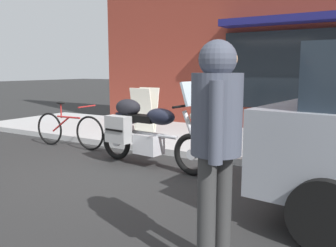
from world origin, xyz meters
TOP-DOWN VIEW (x-y plane):
  - ground_plane at (0.00, 0.00)m, footprint 80.00×80.00m
  - touring_motorcycle at (0.01, 0.36)m, footprint 2.22×0.63m
  - parked_bicycle at (-2.10, 0.72)m, footprint 1.75×0.48m
  - pedestrian_walking at (2.28, -1.92)m, footprint 0.50×0.52m
  - sandwich_board_sign at (-1.45, 2.48)m, footprint 0.55×0.43m

SIDE VIEW (x-z plane):
  - ground_plane at x=0.00m, z-range 0.00..0.00m
  - parked_bicycle at x=-2.10m, z-range -0.09..0.84m
  - touring_motorcycle at x=0.01m, z-range -0.09..1.30m
  - sandwich_board_sign at x=-1.45m, z-range 0.13..1.15m
  - pedestrian_walking at x=2.28m, z-range 0.24..2.02m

